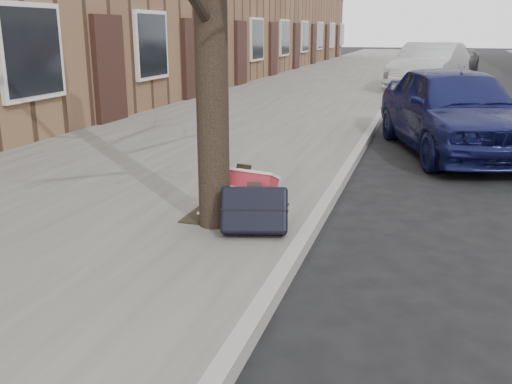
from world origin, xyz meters
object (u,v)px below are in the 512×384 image
(suitcase_navy, at_px, (254,210))
(car_near_front, at_px, (453,109))
(suitcase_red, at_px, (239,196))
(car_near_mid, at_px, (430,67))

(suitcase_navy, xyz_separation_m, car_near_front, (1.73, 4.68, 0.32))
(suitcase_red, bearing_deg, suitcase_navy, -37.26)
(suitcase_navy, height_order, car_near_mid, car_near_mid)
(suitcase_red, xyz_separation_m, car_near_mid, (1.56, 13.58, 0.36))
(car_near_front, distance_m, car_near_mid, 9.18)
(suitcase_red, height_order, car_near_mid, car_near_mid)
(suitcase_red, xyz_separation_m, suitcase_navy, (0.23, -0.27, -0.03))
(suitcase_red, xyz_separation_m, car_near_front, (1.97, 4.41, 0.30))
(suitcase_red, relative_size, car_near_front, 0.17)
(car_near_front, bearing_deg, car_near_mid, 75.56)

